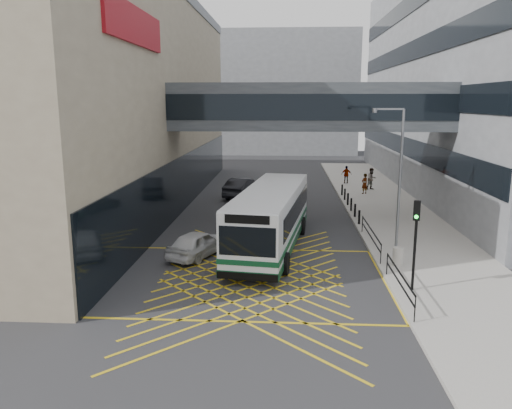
% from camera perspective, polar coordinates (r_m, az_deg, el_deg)
% --- Properties ---
extents(ground, '(120.00, 120.00, 0.00)m').
position_cam_1_polar(ground, '(22.78, -0.61, -8.48)').
color(ground, '#333335').
extents(building_whsmith, '(24.17, 42.00, 16.00)m').
position_cam_1_polar(building_whsmith, '(42.10, -24.64, 10.87)').
color(building_whsmith, tan).
rests_on(building_whsmith, ground).
extents(building_far, '(28.00, 16.00, 18.00)m').
position_cam_1_polar(building_far, '(81.41, 0.96, 12.53)').
color(building_far, gray).
rests_on(building_far, ground).
extents(skybridge, '(20.00, 4.10, 3.00)m').
position_cam_1_polar(skybridge, '(33.36, 6.09, 11.04)').
color(skybridge, '#40454B').
rests_on(skybridge, ground).
extents(pavement, '(6.00, 54.00, 0.16)m').
position_cam_1_polar(pavement, '(37.90, 14.74, -0.52)').
color(pavement, '#ACA79E').
rests_on(pavement, ground).
extents(box_junction, '(12.00, 9.00, 0.01)m').
position_cam_1_polar(box_junction, '(22.78, -0.61, -8.47)').
color(box_junction, gold).
rests_on(box_junction, ground).
extents(bus, '(4.34, 12.10, 3.32)m').
position_cam_1_polar(bus, '(26.78, 1.73, -1.42)').
color(bus, silver).
rests_on(bus, ground).
extents(car_white, '(3.34, 4.72, 1.39)m').
position_cam_1_polar(car_white, '(25.90, -6.67, -4.43)').
color(car_white, silver).
rests_on(car_white, ground).
extents(car_dark, '(3.34, 5.49, 1.61)m').
position_cam_1_polar(car_dark, '(41.73, -1.57, 1.98)').
color(car_dark, black).
rests_on(car_dark, ground).
extents(car_silver, '(3.07, 4.60, 1.32)m').
position_cam_1_polar(car_silver, '(35.71, 1.84, 0.08)').
color(car_silver, gray).
rests_on(car_silver, ground).
extents(traffic_light, '(0.31, 0.46, 3.83)m').
position_cam_1_polar(traffic_light, '(21.24, 17.78, -3.06)').
color(traffic_light, black).
rests_on(traffic_light, pavement).
extents(street_lamp, '(1.67, 0.26, 7.36)m').
position_cam_1_polar(street_lamp, '(26.91, 15.84, 3.78)').
color(street_lamp, slate).
rests_on(street_lamp, pavement).
extents(litter_bin, '(0.50, 0.50, 0.87)m').
position_cam_1_polar(litter_bin, '(24.89, 15.92, -5.72)').
color(litter_bin, '#ADA89E').
rests_on(litter_bin, pavement).
extents(kerb_railings, '(0.05, 12.54, 1.00)m').
position_cam_1_polar(kerb_railings, '(24.58, 14.20, -5.16)').
color(kerb_railings, black).
rests_on(kerb_railings, pavement).
extents(bollards, '(0.14, 10.14, 0.90)m').
position_cam_1_polar(bollards, '(37.34, 10.64, 0.32)').
color(bollards, black).
rests_on(bollards, pavement).
extents(pedestrian_a, '(0.84, 0.80, 1.72)m').
position_cam_1_polar(pedestrian_a, '(43.19, 12.30, 2.34)').
color(pedestrian_a, gray).
rests_on(pedestrian_a, pavement).
extents(pedestrian_b, '(1.08, 0.93, 1.91)m').
position_cam_1_polar(pedestrian_b, '(45.38, 13.08, 2.87)').
color(pedestrian_b, gray).
rests_on(pedestrian_b, pavement).
extents(pedestrian_c, '(1.02, 0.54, 1.67)m').
position_cam_1_polar(pedestrian_c, '(48.41, 10.29, 3.38)').
color(pedestrian_c, gray).
rests_on(pedestrian_c, pavement).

